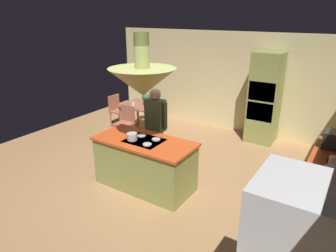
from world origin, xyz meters
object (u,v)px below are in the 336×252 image
Objects in this scene: oven_tower at (264,98)px; canister_tea at (332,163)px; dining_table at (141,109)px; person_at_island at (156,124)px; cup_on_table at (133,104)px; chair_at_corner at (117,109)px; canister_flour at (329,173)px; cooking_pot_on_cooktop at (132,137)px; chair_by_back_wall at (156,108)px; chair_facing_island at (126,121)px; canister_sugar at (330,169)px; kitchen_island at (145,163)px; potted_plant_on_table at (146,99)px.

canister_tea is (1.74, -2.62, -0.08)m from oven_tower.
dining_table is 0.58× the size of person_at_island.
person_at_island reaches higher than cup_on_table.
chair_at_corner is 4.30× the size of canister_flour.
cooking_pot_on_cooktop is (0.09, -0.83, 0.04)m from person_at_island.
chair_by_back_wall is at bearing 83.30° from cup_on_table.
chair_facing_island is 4.72m from canister_flour.
person_at_island is at bearing -118.00° from oven_tower.
person_at_island is at bearing 175.31° from canister_sugar.
kitchen_island is 0.83× the size of oven_tower.
chair_at_corner is 0.84m from cup_on_table.
cup_on_table is at bearing 142.37° from person_at_island.
chair_facing_island is at bearing 167.38° from canister_sugar.
chair_at_corner is 3.31m from cooking_pot_on_cooktop.
canister_sugar is (4.54, -1.02, 0.47)m from chair_facing_island.
person_at_island is at bearing -121.29° from chair_at_corner.
potted_plant_on_table is (-1.57, 2.13, 0.47)m from kitchen_island.
chair_by_back_wall is 9.67× the size of cup_on_table.
chair_by_back_wall is 4.30× the size of canister_flour.
cooking_pot_on_cooktop is at bearing -110.48° from oven_tower.
oven_tower is 11.96× the size of cooking_pot_on_cooktop.
chair_by_back_wall is 0.90m from cup_on_table.
canister_tea is at bearing 12.41° from kitchen_island.
canister_flour is at bearing -22.01° from dining_table.
canister_sugar is (4.64, -1.45, 0.17)m from cup_on_table.
oven_tower is 3.37m from chair_facing_island.
potted_plant_on_table is (0.13, -0.61, 0.42)m from chair_by_back_wall.
chair_by_back_wall is at bearing -169.78° from oven_tower.
person_at_island is at bearing 178.63° from canister_tea.
person_at_island reaches higher than chair_by_back_wall.
canister_sugar is 0.83× the size of cooking_pot_on_cooktop.
canister_sugar is at bearing -20.88° from potted_plant_on_table.
canister_flour is at bearing -19.32° from cup_on_table.
potted_plant_on_table reaches higher than kitchen_island.
cup_on_table is 4.86m from canister_sugar.
dining_table is at bearing 159.97° from canister_sugar.
potted_plant_on_table is at bearing 132.70° from person_at_island.
canister_flour is (4.54, -1.20, 0.50)m from chair_facing_island.
chair_facing_island is 4.68m from canister_sugar.
chair_at_corner is 9.67× the size of cup_on_table.
potted_plant_on_table is 4.79m from canister_flour.
oven_tower is 2.48× the size of chair_facing_island.
cooking_pot_on_cooktop is at bearing 118.23° from chair_by_back_wall.
kitchen_island reaches higher than chair_at_corner.
cup_on_table is at bearing -134.11° from potted_plant_on_table.
canister_sugar is (5.40, -1.65, 0.47)m from chair_at_corner.
oven_tower is at bearing 25.00° from cup_on_table.
person_at_island reaches higher than chair_at_corner.
chair_by_back_wall is (-2.80, -0.50, -0.57)m from oven_tower.
oven_tower is 3.30m from canister_sugar.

